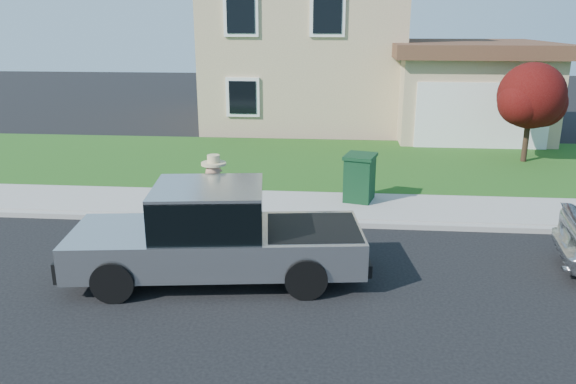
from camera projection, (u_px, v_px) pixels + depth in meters
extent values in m
plane|color=black|center=(252.00, 280.00, 10.06)|extent=(80.00, 80.00, 0.00)
cube|color=gray|center=(315.00, 223.00, 12.72)|extent=(40.00, 0.20, 0.12)
cube|color=gray|center=(317.00, 207.00, 13.76)|extent=(40.00, 2.00, 0.15)
cube|color=#1E4A15|center=(322.00, 163.00, 18.05)|extent=(40.00, 7.00, 0.10)
cube|color=tan|center=(307.00, 49.00, 25.30)|extent=(8.00, 9.00, 6.40)
cube|color=tan|center=(465.00, 95.00, 22.37)|extent=(5.50, 6.00, 3.20)
cube|color=white|center=(482.00, 116.00, 19.60)|extent=(4.60, 0.12, 2.30)
cube|color=#4C2D1E|center=(469.00, 48.00, 21.84)|extent=(6.20, 6.80, 0.50)
cube|color=white|center=(241.00, 16.00, 20.74)|extent=(1.30, 0.10, 1.50)
cube|color=white|center=(327.00, 16.00, 20.47)|extent=(1.30, 0.10, 1.50)
cube|color=black|center=(243.00, 97.00, 21.62)|extent=(1.30, 0.10, 1.50)
cylinder|color=black|center=(113.00, 281.00, 9.23)|extent=(0.74, 0.36, 0.72)
cylinder|color=black|center=(136.00, 243.00, 10.80)|extent=(0.74, 0.36, 0.72)
cylinder|color=black|center=(306.00, 278.00, 9.34)|extent=(0.74, 0.36, 0.72)
cylinder|color=black|center=(300.00, 241.00, 10.91)|extent=(0.74, 0.36, 0.72)
cube|color=#ACAFB4|center=(218.00, 246.00, 10.00)|extent=(5.28, 2.41, 0.64)
cube|color=black|center=(209.00, 210.00, 9.79)|extent=(2.07, 1.88, 0.76)
cube|color=#ACAFB4|center=(208.00, 188.00, 9.68)|extent=(2.07, 1.88, 0.07)
cube|color=black|center=(313.00, 228.00, 9.97)|extent=(1.79, 1.71, 0.05)
cube|color=black|center=(72.00, 254.00, 9.94)|extent=(0.32, 1.70, 0.36)
cube|color=black|center=(361.00, 252.00, 10.14)|extent=(0.32, 1.70, 0.22)
cube|color=black|center=(176.00, 198.00, 10.72)|extent=(0.13, 0.21, 0.16)
imported|color=tan|center=(215.00, 209.00, 11.07)|extent=(0.78, 0.65, 1.81)
cylinder|color=tan|center=(214.00, 163.00, 10.79)|extent=(0.48, 0.48, 0.05)
cylinder|color=tan|center=(213.00, 159.00, 10.77)|extent=(0.24, 0.24, 0.17)
cylinder|color=black|center=(526.00, 139.00, 17.87)|extent=(0.18, 0.18, 1.43)
sphere|color=#45100E|center=(531.00, 96.00, 17.46)|extent=(2.06, 2.06, 2.06)
sphere|color=#45100E|center=(542.00, 103.00, 17.76)|extent=(1.52, 1.52, 1.52)
sphere|color=#45100E|center=(522.00, 102.00, 17.29)|extent=(1.43, 1.43, 1.43)
cube|color=black|center=(360.00, 179.00, 13.89)|extent=(0.82, 0.90, 1.08)
cube|color=black|center=(360.00, 156.00, 13.72)|extent=(0.90, 0.98, 0.09)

